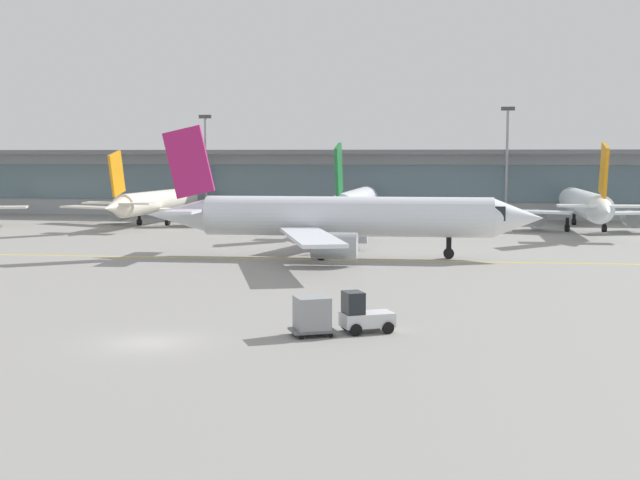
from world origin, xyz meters
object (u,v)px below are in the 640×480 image
(apron_light_mast_2, at_px, (507,159))
(gate_airplane_2, at_px, (355,203))
(apron_light_mast_1, at_px, (206,161))
(gate_airplane_1, at_px, (157,202))
(baggage_tug, at_px, (363,315))
(cargo_dolly_lead, at_px, (312,315))
(taxiing_regional_jet, at_px, (343,218))
(gate_airplane_3, at_px, (584,205))

(apron_light_mast_2, bearing_deg, gate_airplane_2, -142.72)
(gate_airplane_2, distance_m, apron_light_mast_2, 24.08)
(gate_airplane_2, height_order, apron_light_mast_1, apron_light_mast_1)
(gate_airplane_2, bearing_deg, gate_airplane_1, 86.59)
(baggage_tug, distance_m, cargo_dolly_lead, 2.68)
(gate_airplane_1, xyz_separation_m, taxiing_regional_jet, (28.08, -30.85, 0.63))
(taxiing_regional_jet, bearing_deg, baggage_tug, -82.53)
(apron_light_mast_2, bearing_deg, gate_airplane_1, -164.69)
(apron_light_mast_2, bearing_deg, baggage_tug, -98.48)
(baggage_tug, xyz_separation_m, apron_light_mast_2, (11.07, 74.21, 7.42))
(cargo_dolly_lead, xyz_separation_m, apron_light_mast_1, (-28.44, 76.60, 6.90))
(gate_airplane_3, height_order, apron_light_mast_2, apron_light_mast_2)
(gate_airplane_2, bearing_deg, baggage_tug, -171.52)
(taxiing_regional_jet, xyz_separation_m, apron_light_mast_2, (16.31, 43.00, 4.85))
(gate_airplane_3, bearing_deg, apron_light_mast_1, 73.94)
(gate_airplane_1, relative_size, gate_airplane_3, 0.93)
(gate_airplane_2, height_order, baggage_tug, gate_airplane_2)
(baggage_tug, bearing_deg, gate_airplane_3, 46.31)
(gate_airplane_2, height_order, taxiing_regional_jet, taxiing_regional_jet)
(gate_airplane_3, distance_m, apron_light_mast_1, 52.38)
(gate_airplane_3, height_order, apron_light_mast_1, apron_light_mast_1)
(gate_airplane_3, relative_size, baggage_tug, 10.42)
(gate_airplane_3, bearing_deg, baggage_tug, 162.05)
(gate_airplane_2, xyz_separation_m, apron_light_mast_1, (-23.21, 15.44, 4.89))
(gate_airplane_3, relative_size, cargo_dolly_lead, 11.87)
(baggage_tug, bearing_deg, taxiing_regional_jet, 73.35)
(taxiing_regional_jet, xyz_separation_m, cargo_dolly_lead, (2.83, -32.40, -2.41))
(baggage_tug, bearing_deg, gate_airplane_2, 71.08)
(taxiing_regional_jet, xyz_separation_m, apron_light_mast_1, (-25.61, 44.21, 4.50))
(gate_airplane_1, distance_m, gate_airplane_3, 52.70)
(gate_airplane_2, bearing_deg, taxiing_regional_jet, -174.01)
(taxiing_regional_jet, height_order, apron_light_mast_1, apron_light_mast_1)
(gate_airplane_1, xyz_separation_m, gate_airplane_3, (52.69, -0.70, 0.23))
(apron_light_mast_1, bearing_deg, gate_airplane_2, -33.64)
(gate_airplane_1, distance_m, apron_light_mast_1, 14.52)
(baggage_tug, bearing_deg, apron_light_mast_2, 55.35)
(gate_airplane_1, relative_size, baggage_tug, 9.65)
(gate_airplane_3, xyz_separation_m, apron_light_mast_2, (-8.31, 12.85, 5.25))
(cargo_dolly_lead, distance_m, apron_light_mast_2, 76.93)
(taxiing_regional_jet, bearing_deg, cargo_dolly_lead, -87.06)
(gate_airplane_2, distance_m, gate_airplane_3, 27.04)
(gate_airplane_3, xyz_separation_m, taxiing_regional_jet, (-24.61, -30.15, 0.40))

